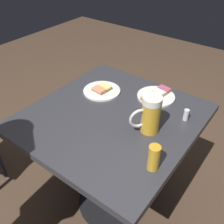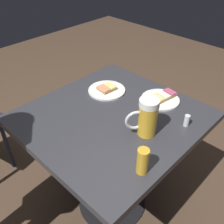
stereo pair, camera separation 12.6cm
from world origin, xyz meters
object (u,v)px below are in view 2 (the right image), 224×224
at_px(plate_near, 160,99).
at_px(beer_mug, 147,117).
at_px(salt_shaker, 187,121).
at_px(plate_far, 107,90).
at_px(beer_glass_small, 143,161).

xyz_separation_m(plate_near, beer_mug, (-0.27, -0.11, 0.08)).
bearing_deg(salt_shaker, plate_near, 66.68).
xyz_separation_m(plate_far, beer_glass_small, (-0.32, -0.51, 0.05)).
bearing_deg(salt_shaker, beer_mug, 149.40).
bearing_deg(plate_far, plate_near, -63.91).
relative_size(plate_far, beer_mug, 1.16).
height_order(plate_near, plate_far, same).
xyz_separation_m(plate_far, salt_shaker, (0.04, -0.49, 0.02)).
relative_size(beer_mug, beer_glass_small, 1.60).
bearing_deg(plate_far, beer_glass_small, -122.01).
bearing_deg(plate_near, plate_far, 116.09).
distance_m(beer_mug, beer_glass_small, 0.23).
distance_m(plate_near, beer_mug, 0.30).
bearing_deg(plate_near, beer_glass_small, -152.50).
bearing_deg(salt_shaker, plate_far, 95.03).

